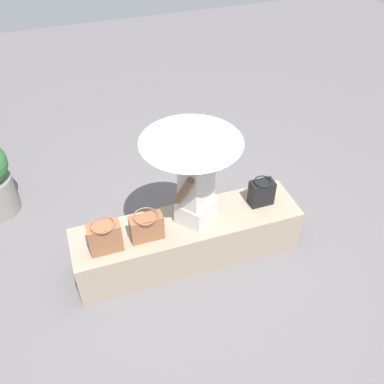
# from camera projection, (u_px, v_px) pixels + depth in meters

# --- Properties ---
(ground_plane) EXTENTS (14.00, 14.00, 0.00)m
(ground_plane) POSITION_uv_depth(u_px,v_px,m) (188.00, 255.00, 4.36)
(ground_plane) COLOR #605B5E
(stone_bench) EXTENTS (2.21, 0.55, 0.49)m
(stone_bench) POSITION_uv_depth(u_px,v_px,m) (188.00, 239.00, 4.20)
(stone_bench) COLOR gray
(stone_bench) RESTS_ON ground
(person_seated) EXTENTS (0.49, 0.44, 0.90)m
(person_seated) POSITION_uv_depth(u_px,v_px,m) (197.00, 187.00, 3.82)
(person_seated) COLOR beige
(person_seated) RESTS_ON stone_bench
(parasol) EXTENTS (0.87, 0.87, 1.12)m
(parasol) POSITION_uv_depth(u_px,v_px,m) (191.00, 131.00, 3.41)
(parasol) COLOR #B7B7BC
(parasol) RESTS_ON stone_bench
(handbag_black) EXTENTS (0.29, 0.21, 0.32)m
(handbag_black) POSITION_uv_depth(u_px,v_px,m) (105.00, 237.00, 3.68)
(handbag_black) COLOR brown
(handbag_black) RESTS_ON stone_bench
(tote_bag_canvas) EXTENTS (0.23, 0.17, 0.28)m
(tote_bag_canvas) POSITION_uv_depth(u_px,v_px,m) (261.00, 192.00, 4.15)
(tote_bag_canvas) COLOR black
(tote_bag_canvas) RESTS_ON stone_bench
(shoulder_bag_spare) EXTENTS (0.30, 0.22, 0.28)m
(shoulder_bag_spare) POSITION_uv_depth(u_px,v_px,m) (147.00, 227.00, 3.80)
(shoulder_bag_spare) COLOR brown
(shoulder_bag_spare) RESTS_ON stone_bench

